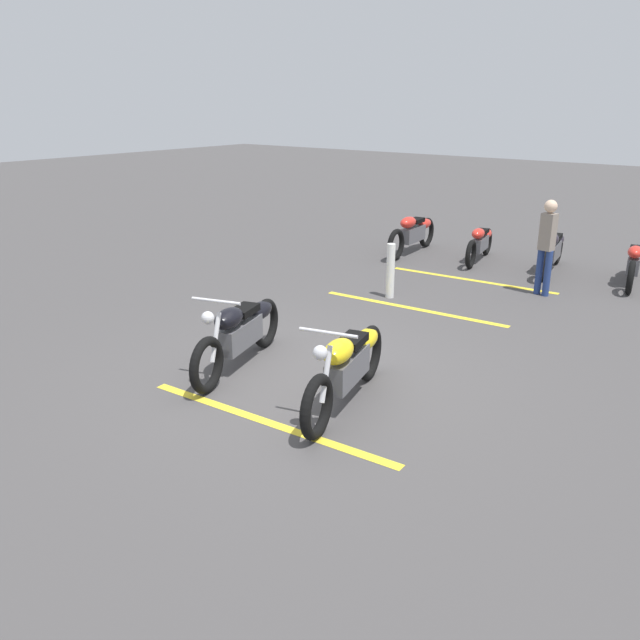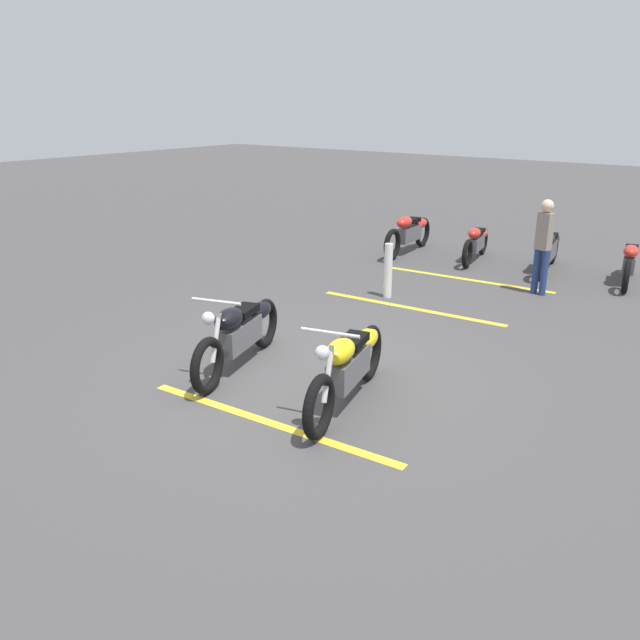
% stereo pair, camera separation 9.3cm
% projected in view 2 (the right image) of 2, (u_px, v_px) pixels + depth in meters
% --- Properties ---
extents(ground_plane, '(60.00, 60.00, 0.00)m').
position_uv_depth(ground_plane, '(305.00, 377.00, 7.92)').
color(ground_plane, '#474444').
extents(motorcycle_bright_foreground, '(2.19, 0.80, 1.04)m').
position_uv_depth(motorcycle_bright_foreground, '(349.00, 364.00, 7.09)').
color(motorcycle_bright_foreground, black).
rests_on(motorcycle_bright_foreground, ground).
extents(motorcycle_dark_foreground, '(2.17, 0.86, 1.04)m').
position_uv_depth(motorcycle_dark_foreground, '(240.00, 332.00, 8.09)').
color(motorcycle_dark_foreground, black).
rests_on(motorcycle_dark_foreground, ground).
extents(motorcycle_row_far_left, '(1.98, 0.47, 0.75)m').
position_uv_depth(motorcycle_row_far_left, '(630.00, 261.00, 11.80)').
color(motorcycle_row_far_left, black).
rests_on(motorcycle_row_far_left, ground).
extents(motorcycle_row_left, '(2.12, 0.48, 0.80)m').
position_uv_depth(motorcycle_row_left, '(548.00, 249.00, 12.62)').
color(motorcycle_row_left, black).
rests_on(motorcycle_row_left, ground).
extents(motorcycle_row_center, '(1.91, 0.47, 0.72)m').
position_uv_depth(motorcycle_row_center, '(476.00, 242.00, 13.44)').
color(motorcycle_row_center, black).
rests_on(motorcycle_row_center, ground).
extents(motorcycle_row_right, '(2.21, 0.38, 0.83)m').
position_uv_depth(motorcycle_row_right, '(410.00, 232.00, 14.11)').
color(motorcycle_row_right, black).
rests_on(motorcycle_row_right, ground).
extents(bystander_near_row, '(0.23, 0.27, 1.63)m').
position_uv_depth(bystander_near_row, '(543.00, 242.00, 10.96)').
color(bystander_near_row, navy).
rests_on(bystander_near_row, ground).
extents(bollard_post, '(0.14, 0.14, 0.93)m').
position_uv_depth(bollard_post, '(388.00, 271.00, 10.93)').
color(bollard_post, white).
rests_on(bollard_post, ground).
extents(parking_stripe_near, '(0.31, 3.20, 0.01)m').
position_uv_depth(parking_stripe_near, '(268.00, 422.00, 6.81)').
color(parking_stripe_near, yellow).
rests_on(parking_stripe_near, ground).
extents(parking_stripe_mid, '(0.31, 3.20, 0.01)m').
position_uv_depth(parking_stripe_mid, '(410.00, 308.00, 10.50)').
color(parking_stripe_mid, yellow).
rests_on(parking_stripe_mid, ground).
extents(parking_stripe_far, '(0.31, 3.20, 0.01)m').
position_uv_depth(parking_stripe_far, '(468.00, 279.00, 12.13)').
color(parking_stripe_far, yellow).
rests_on(parking_stripe_far, ground).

